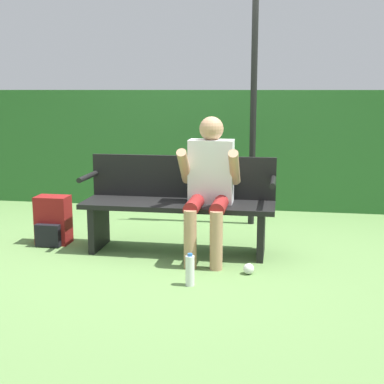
% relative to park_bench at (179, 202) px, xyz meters
% --- Properties ---
extents(ground_plane, '(40.00, 40.00, 0.00)m').
position_rel_park_bench_xyz_m(ground_plane, '(0.00, -0.07, -0.46)').
color(ground_plane, '#668E4C').
extents(hedge_back, '(12.00, 0.55, 1.50)m').
position_rel_park_bench_xyz_m(hedge_back, '(0.00, 2.12, 0.29)').
color(hedge_back, '#2D662D').
rests_on(hedge_back, ground).
extents(park_bench, '(1.79, 0.51, 0.88)m').
position_rel_park_bench_xyz_m(park_bench, '(0.00, 0.00, 0.00)').
color(park_bench, black).
rests_on(park_bench, ground).
extents(person_seated, '(0.54, 0.66, 1.27)m').
position_rel_park_bench_xyz_m(person_seated, '(0.30, -0.13, 0.25)').
color(person_seated, silver).
rests_on(person_seated, ground).
extents(backpack, '(0.32, 0.28, 0.48)m').
position_rel_park_bench_xyz_m(backpack, '(-1.28, -0.01, -0.24)').
color(backpack, maroon).
rests_on(backpack, ground).
extents(water_bottle, '(0.07, 0.07, 0.26)m').
position_rel_park_bench_xyz_m(water_bottle, '(0.26, -0.92, -0.34)').
color(water_bottle, white).
rests_on(water_bottle, ground).
extents(signpost, '(0.36, 0.09, 2.88)m').
position_rel_park_bench_xyz_m(signpost, '(0.62, 1.12, 1.17)').
color(signpost, black).
rests_on(signpost, ground).
extents(parked_car, '(4.77, 2.41, 1.36)m').
position_rel_park_bench_xyz_m(parked_car, '(-3.41, 9.82, 0.19)').
color(parked_car, maroon).
rests_on(parked_car, ground).
extents(litter_crumple, '(0.09, 0.09, 0.09)m').
position_rel_park_bench_xyz_m(litter_crumple, '(0.70, -0.59, -0.42)').
color(litter_crumple, silver).
rests_on(litter_crumple, ground).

